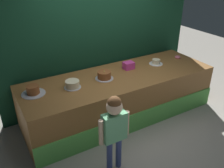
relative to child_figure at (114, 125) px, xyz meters
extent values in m
plane|color=gray|center=(0.77, 0.53, -0.75)|extent=(12.00, 12.00, 0.00)
cube|color=brown|center=(0.77, 1.10, -0.35)|extent=(3.48, 1.15, 0.80)
cube|color=#59B24C|center=(0.77, 0.52, -0.57)|extent=(3.48, 0.02, 0.36)
cube|color=#113823|center=(0.77, 1.78, 0.58)|extent=(3.97, 0.08, 2.65)
cylinder|color=#3F4C8C|center=(-0.07, 0.00, -0.49)|extent=(0.08, 0.08, 0.51)
cylinder|color=#3F4C8C|center=(0.07, 0.00, -0.49)|extent=(0.08, 0.08, 0.51)
cube|color=#66B27F|center=(0.00, 0.00, -0.04)|extent=(0.32, 0.14, 0.40)
cylinder|color=beige|center=(-0.19, 0.00, -0.05)|extent=(0.06, 0.06, 0.37)
cylinder|color=beige|center=(0.19, 0.00, -0.05)|extent=(0.06, 0.06, 0.37)
sphere|color=beige|center=(0.00, 0.00, 0.27)|extent=(0.21, 0.21, 0.21)
sphere|color=brown|center=(0.00, 0.00, 0.32)|extent=(0.17, 0.17, 0.17)
cube|color=#E240A2|center=(1.07, 1.28, 0.12)|extent=(0.19, 0.15, 0.13)
torus|color=pink|center=(2.25, 1.22, 0.07)|extent=(0.12, 0.12, 0.04)
cylinder|color=silver|center=(-0.70, 1.22, 0.06)|extent=(0.36, 0.36, 0.01)
cylinder|color=brown|center=(-0.70, 1.22, 0.13)|extent=(0.19, 0.19, 0.13)
cylinder|color=silver|center=(-0.11, 1.11, 0.06)|extent=(0.27, 0.27, 0.01)
cylinder|color=beige|center=(-0.11, 1.11, 0.12)|extent=(0.22, 0.22, 0.11)
cylinder|color=silver|center=(0.48, 1.14, 0.06)|extent=(0.31, 0.31, 0.01)
cylinder|color=brown|center=(0.48, 1.14, 0.12)|extent=(0.23, 0.23, 0.12)
cone|color=#F2E566|center=(0.48, 1.14, 0.20)|extent=(0.02, 0.02, 0.03)
cylinder|color=white|center=(1.66, 1.20, 0.06)|extent=(0.26, 0.26, 0.01)
cylinder|color=beige|center=(1.66, 1.20, 0.10)|extent=(0.15, 0.15, 0.08)
camera|label=1|loc=(-1.29, -2.15, 1.88)|focal=38.87mm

